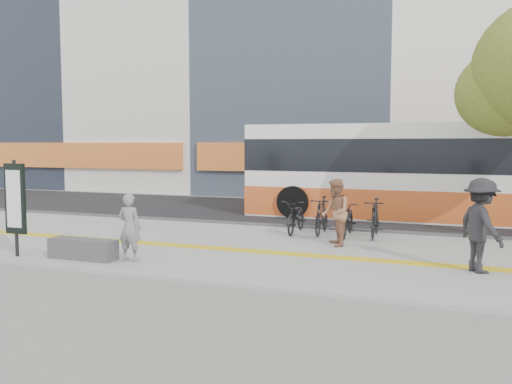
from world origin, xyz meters
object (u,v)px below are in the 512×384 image
at_px(seated_woman, 130,227).
at_px(pedestrian_dark, 481,225).
at_px(bench, 83,249).
at_px(pedestrian_tan, 335,212).
at_px(bus, 424,175).
at_px(signboard, 15,200).

distance_m(seated_woman, pedestrian_dark, 7.32).
relative_size(bench, seated_woman, 1.08).
height_order(seated_woman, pedestrian_tan, pedestrian_tan).
height_order(pedestrian_tan, pedestrian_dark, pedestrian_dark).
distance_m(bench, pedestrian_dark, 8.46).
bearing_deg(seated_woman, pedestrian_tan, -140.64).
relative_size(bus, seated_woman, 8.23).
bearing_deg(bench, bus, 56.04).
bearing_deg(pedestrian_tan, bus, 141.68).
height_order(signboard, bus, bus).
relative_size(signboard, seated_woman, 1.48).
xyz_separation_m(bench, pedestrian_dark, (8.23, 1.84, 0.72)).
height_order(bench, bus, bus).
xyz_separation_m(bench, seated_woman, (1.09, 0.21, 0.52)).
bearing_deg(seated_woman, bus, -122.28).
distance_m(signboard, pedestrian_tan, 7.57).
height_order(bench, seated_woman, seated_woman).
height_order(bench, signboard, signboard).
xyz_separation_m(seated_woman, pedestrian_dark, (7.13, 1.63, 0.20)).
height_order(bench, pedestrian_tan, pedestrian_tan).
xyz_separation_m(bus, pedestrian_dark, (1.70, -7.86, -0.57)).
bearing_deg(signboard, bench, 10.81).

